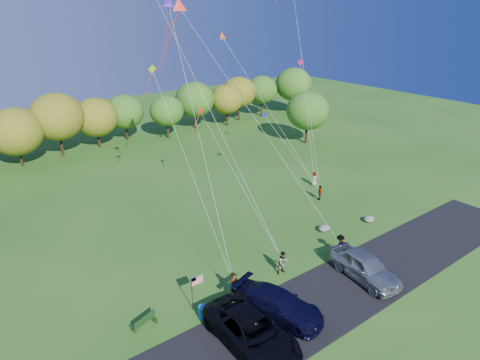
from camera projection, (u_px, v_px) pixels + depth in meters
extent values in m
plane|color=#225217|center=(289.00, 270.00, 32.00)|extent=(140.00, 140.00, 0.00)
cube|color=black|center=(330.00, 297.00, 29.04)|extent=(44.00, 6.00, 0.06)
cylinder|color=#342113|center=(26.00, 151.00, 54.57)|extent=(0.36, 0.36, 2.23)
ellipsoid|color=#2D5C18|center=(22.00, 130.00, 53.49)|extent=(5.40, 5.40, 4.86)
cylinder|color=#342113|center=(57.00, 143.00, 57.55)|extent=(0.36, 0.36, 2.49)
ellipsoid|color=#3C6E1B|center=(53.00, 121.00, 56.44)|extent=(5.21, 5.21, 4.69)
cylinder|color=#342113|center=(101.00, 140.00, 58.00)|extent=(0.36, 0.36, 2.90)
ellipsoid|color=#2D5C18|center=(98.00, 117.00, 56.77)|extent=(5.56, 5.56, 5.01)
cylinder|color=#342113|center=(129.00, 129.00, 63.03)|extent=(0.36, 0.36, 3.12)
ellipsoid|color=#2D5C18|center=(127.00, 106.00, 61.76)|extent=(5.53, 5.53, 4.97)
cylinder|color=#342113|center=(163.00, 123.00, 66.64)|extent=(0.36, 0.36, 2.82)
ellipsoid|color=#3C6E1B|center=(161.00, 101.00, 65.34)|extent=(6.28, 6.28, 5.65)
cylinder|color=#342113|center=(187.00, 119.00, 68.53)|extent=(0.36, 0.36, 3.04)
ellipsoid|color=#2D5C18|center=(186.00, 99.00, 67.34)|extent=(5.01, 5.01, 4.51)
cylinder|color=#342113|center=(222.00, 118.00, 68.82)|extent=(0.36, 0.36, 3.04)
ellipsoid|color=#2D5C18|center=(222.00, 95.00, 67.39)|extent=(6.98, 6.98, 6.28)
cylinder|color=#342113|center=(245.00, 113.00, 72.84)|extent=(0.36, 0.36, 2.68)
ellipsoid|color=#2D5C18|center=(245.00, 95.00, 71.64)|extent=(5.61, 5.61, 5.05)
cylinder|color=#342113|center=(270.00, 110.00, 75.79)|extent=(0.36, 0.36, 2.35)
ellipsoid|color=#3C6E1B|center=(270.00, 94.00, 74.74)|extent=(4.94, 4.94, 4.44)
cylinder|color=#342113|center=(277.00, 103.00, 79.85)|extent=(0.36, 0.36, 3.13)
ellipsoid|color=#3C6E1B|center=(277.00, 82.00, 78.38)|extent=(7.15, 7.15, 6.44)
cylinder|color=#342113|center=(306.00, 134.00, 61.13)|extent=(0.36, 0.36, 2.80)
ellipsoid|color=#2D5C18|center=(308.00, 110.00, 59.86)|extent=(6.00, 6.00, 5.40)
imported|color=black|center=(251.00, 331.00, 24.58)|extent=(3.37, 6.86, 1.88)
imported|color=black|center=(278.00, 304.00, 26.91)|extent=(4.14, 6.39, 1.72)
imported|color=#91969B|center=(365.00, 266.00, 30.64)|extent=(2.99, 5.95, 1.94)
imported|color=#4C4C59|center=(234.00, 285.00, 28.73)|extent=(0.81, 0.66, 1.90)
imported|color=#4C4C59|center=(283.00, 263.00, 31.33)|extent=(0.98, 0.82, 1.80)
imported|color=#4C4C59|center=(340.00, 245.00, 33.70)|extent=(1.15, 0.69, 1.74)
imported|color=#4C4C59|center=(320.00, 193.00, 43.39)|extent=(0.91, 0.90, 1.54)
imported|color=#4C4C59|center=(314.00, 179.00, 46.76)|extent=(0.92, 0.89, 1.60)
cube|color=#163714|center=(144.00, 322.00, 26.20)|extent=(1.64, 0.64, 0.06)
cube|color=#163714|center=(145.00, 320.00, 25.96)|extent=(1.63, 0.58, 0.52)
cube|color=#163714|center=(134.00, 329.00, 25.88)|extent=(0.20, 0.43, 0.40)
cube|color=#163714|center=(155.00, 320.00, 26.67)|extent=(0.20, 0.43, 0.40)
cylinder|color=#0B5AB3|center=(203.00, 312.00, 27.00)|extent=(0.57, 0.57, 0.86)
cylinder|color=black|center=(192.00, 294.00, 27.42)|extent=(0.05, 0.05, 2.40)
cube|color=red|center=(197.00, 280.00, 27.34)|extent=(0.86, 0.58, 0.02)
cube|color=navy|center=(194.00, 280.00, 27.13)|extent=(0.35, 0.02, 0.27)
ellipsoid|color=gray|center=(324.00, 228.00, 37.47)|extent=(1.11, 0.87, 0.55)
ellipsoid|color=slate|center=(369.00, 219.00, 39.07)|extent=(1.05, 0.87, 0.55)
cone|color=#FF2F1C|center=(179.00, 7.00, 34.93)|extent=(1.48, 0.74, 1.36)
cone|color=#3B11B3|center=(168.00, 3.00, 28.74)|extent=(1.06, 0.83, 0.87)
cone|color=#D5580D|center=(223.00, 36.00, 38.89)|extent=(0.92, 0.45, 0.86)
cube|color=#F81165|center=(300.00, 62.00, 45.37)|extent=(0.67, 0.31, 0.70)
cube|color=#B6FC15|center=(152.00, 69.00, 33.35)|extent=(0.73, 0.25, 0.71)
cube|color=#1722E7|center=(265.00, 115.00, 43.81)|extent=(0.70, 0.25, 0.68)
cone|color=red|center=(200.00, 111.00, 38.80)|extent=(0.74, 0.43, 0.67)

